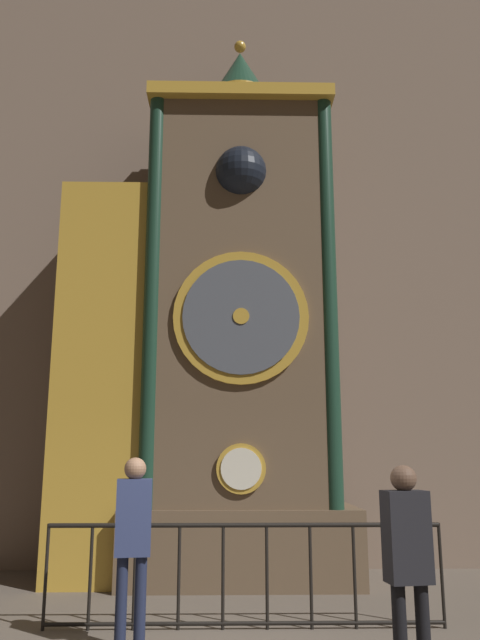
{
  "coord_description": "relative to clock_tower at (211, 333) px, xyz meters",
  "views": [
    {
      "loc": [
        0.05,
        -5.32,
        1.8
      ],
      "look_at": [
        0.24,
        4.2,
        3.86
      ],
      "focal_mm": 35.0,
      "sensor_mm": 36.0,
      "label": 1
    }
  ],
  "objects": [
    {
      "name": "railing_fence",
      "position": [
        0.46,
        -2.42,
        -3.06
      ],
      "size": [
        4.27,
        0.05,
        1.07
      ],
      "color": "black",
      "rests_on": "ground_plane"
    },
    {
      "name": "clock_tower",
      "position": [
        0.0,
        0.0,
        0.0
      ],
      "size": [
        4.43,
        1.83,
        8.79
      ],
      "color": "brown",
      "rests_on": "ground_plane"
    },
    {
      "name": "visitor_far",
      "position": [
        1.68,
        -4.35,
        -2.61
      ],
      "size": [
        0.37,
        0.27,
        1.72
      ],
      "rotation": [
        0.0,
        0.0,
        0.15
      ],
      "color": "black",
      "rests_on": "ground_plane"
    },
    {
      "name": "cathedral_back_wall",
      "position": [
        0.13,
        1.22,
        2.76
      ],
      "size": [
        24.0,
        0.32,
        12.82
      ],
      "color": "#7A6656",
      "rests_on": "ground_plane"
    },
    {
      "name": "visitor_near",
      "position": [
        -0.65,
        -3.14,
        -2.58
      ],
      "size": [
        0.37,
        0.26,
        1.77
      ],
      "rotation": [
        0.0,
        0.0,
        0.13
      ],
      "color": "#1B213A",
      "rests_on": "ground_plane"
    }
  ]
}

